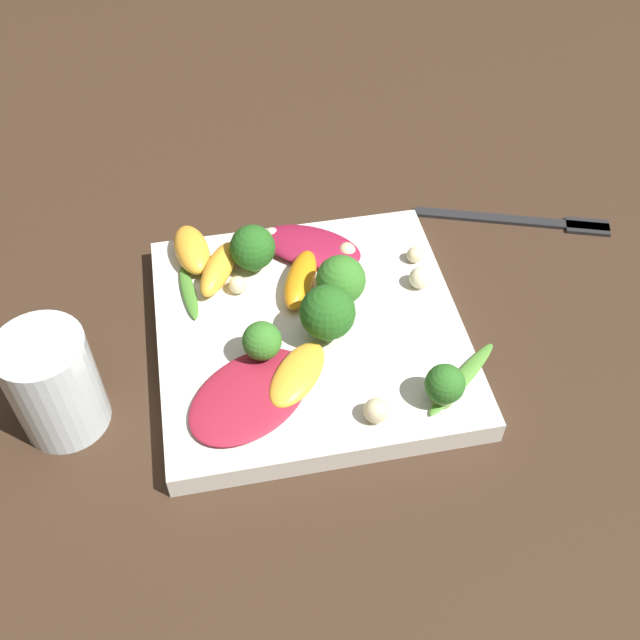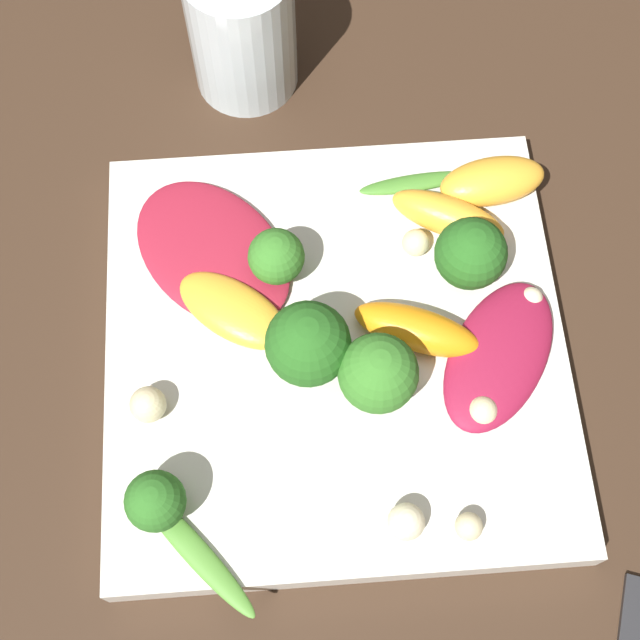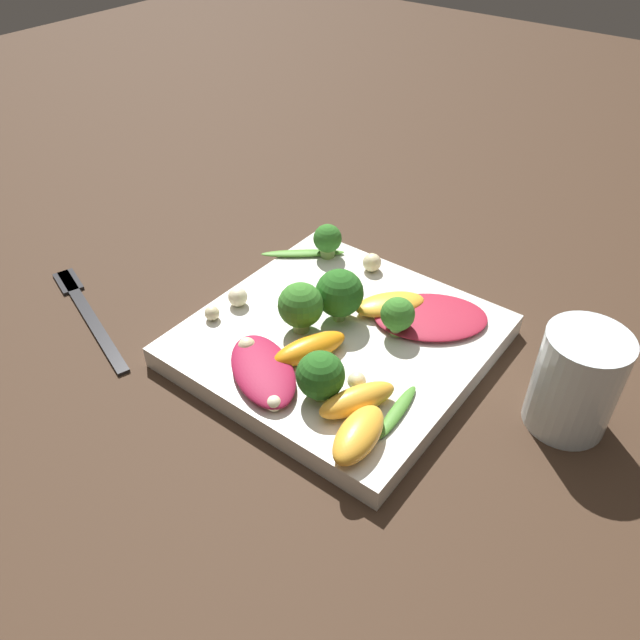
# 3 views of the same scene
# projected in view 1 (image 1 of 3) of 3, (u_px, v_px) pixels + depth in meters

# --- Properties ---
(ground_plane) EXTENTS (2.40, 2.40, 0.00)m
(ground_plane) POSITION_uv_depth(u_px,v_px,m) (310.00, 341.00, 0.62)
(ground_plane) COLOR #382619
(plate) EXTENTS (0.24, 0.24, 0.02)m
(plate) POSITION_uv_depth(u_px,v_px,m) (310.00, 333.00, 0.61)
(plate) COLOR silver
(plate) RESTS_ON ground_plane
(drinking_glass) EXTENTS (0.06, 0.06, 0.09)m
(drinking_glass) POSITION_uv_depth(u_px,v_px,m) (53.00, 384.00, 0.54)
(drinking_glass) COLOR silver
(drinking_glass) RESTS_ON ground_plane
(fork) EXTENTS (0.07, 0.18, 0.01)m
(fork) POSITION_uv_depth(u_px,v_px,m) (534.00, 221.00, 0.71)
(fork) COLOR #262628
(fork) RESTS_ON ground_plane
(radicchio_leaf_0) EXTENTS (0.09, 0.10, 0.01)m
(radicchio_leaf_0) POSITION_uv_depth(u_px,v_px,m) (311.00, 246.00, 0.66)
(radicchio_leaf_0) COLOR maroon
(radicchio_leaf_0) RESTS_ON plate
(radicchio_leaf_1) EXTENTS (0.12, 0.12, 0.01)m
(radicchio_leaf_1) POSITION_uv_depth(u_px,v_px,m) (250.00, 395.00, 0.55)
(radicchio_leaf_1) COLOR maroon
(radicchio_leaf_1) RESTS_ON plate
(orange_segment_0) EXTENTS (0.07, 0.07, 0.01)m
(orange_segment_0) POSITION_uv_depth(u_px,v_px,m) (297.00, 374.00, 0.56)
(orange_segment_0) COLOR #FCAD33
(orange_segment_0) RESTS_ON plate
(orange_segment_1) EXTENTS (0.06, 0.04, 0.02)m
(orange_segment_1) POSITION_uv_depth(u_px,v_px,m) (192.00, 250.00, 0.65)
(orange_segment_1) COLOR #FCAD33
(orange_segment_1) RESTS_ON plate
(orange_segment_2) EXTENTS (0.07, 0.05, 0.02)m
(orange_segment_2) POSITION_uv_depth(u_px,v_px,m) (301.00, 279.00, 0.62)
(orange_segment_2) COLOR orange
(orange_segment_2) RESTS_ON plate
(orange_segment_3) EXTENTS (0.07, 0.05, 0.02)m
(orange_segment_3) POSITION_uv_depth(u_px,v_px,m) (219.00, 269.00, 0.63)
(orange_segment_3) COLOR #FCAD33
(orange_segment_3) RESTS_ON plate
(broccoli_floret_0) EXTENTS (0.04, 0.04, 0.05)m
(broccoli_floret_0) POSITION_uv_depth(u_px,v_px,m) (341.00, 281.00, 0.60)
(broccoli_floret_0) COLOR #84AD5B
(broccoli_floret_0) RESTS_ON plate
(broccoli_floret_1) EXTENTS (0.04, 0.04, 0.04)m
(broccoli_floret_1) POSITION_uv_depth(u_px,v_px,m) (253.00, 248.00, 0.63)
(broccoli_floret_1) COLOR #7A9E51
(broccoli_floret_1) RESTS_ON plate
(broccoli_floret_2) EXTENTS (0.03, 0.03, 0.04)m
(broccoli_floret_2) POSITION_uv_depth(u_px,v_px,m) (262.00, 342.00, 0.56)
(broccoli_floret_2) COLOR #7A9E51
(broccoli_floret_2) RESTS_ON plate
(broccoli_floret_3) EXTENTS (0.03, 0.03, 0.04)m
(broccoli_floret_3) POSITION_uv_depth(u_px,v_px,m) (445.00, 385.00, 0.54)
(broccoli_floret_3) COLOR #7A9E51
(broccoli_floret_3) RESTS_ON plate
(broccoli_floret_4) EXTENTS (0.04, 0.04, 0.05)m
(broccoli_floret_4) POSITION_uv_depth(u_px,v_px,m) (328.00, 313.00, 0.57)
(broccoli_floret_4) COLOR #84AD5B
(broccoli_floret_4) RESTS_ON plate
(arugula_sprig_0) EXTENTS (0.06, 0.02, 0.01)m
(arugula_sprig_0) POSITION_uv_depth(u_px,v_px,m) (189.00, 292.00, 0.62)
(arugula_sprig_0) COLOR #47842D
(arugula_sprig_0) RESTS_ON plate
(arugula_sprig_1) EXTENTS (0.07, 0.08, 0.00)m
(arugula_sprig_1) POSITION_uv_depth(u_px,v_px,m) (462.00, 378.00, 0.56)
(arugula_sprig_1) COLOR #518E33
(arugula_sprig_1) RESTS_ON plate
(macadamia_nut_0) EXTENTS (0.02, 0.02, 0.02)m
(macadamia_nut_0) POSITION_uv_depth(u_px,v_px,m) (420.00, 278.00, 0.63)
(macadamia_nut_0) COLOR beige
(macadamia_nut_0) RESTS_ON plate
(macadamia_nut_1) EXTENTS (0.02, 0.02, 0.02)m
(macadamia_nut_1) POSITION_uv_depth(u_px,v_px,m) (376.00, 411.00, 0.54)
(macadamia_nut_1) COLOR beige
(macadamia_nut_1) RESTS_ON plate
(macadamia_nut_2) EXTENTS (0.02, 0.02, 0.02)m
(macadamia_nut_2) POSITION_uv_depth(u_px,v_px,m) (347.00, 251.00, 0.65)
(macadamia_nut_2) COLOR beige
(macadamia_nut_2) RESTS_ON plate
(macadamia_nut_3) EXTENTS (0.01, 0.01, 0.01)m
(macadamia_nut_3) POSITION_uv_depth(u_px,v_px,m) (272.00, 234.00, 0.67)
(macadamia_nut_3) COLOR beige
(macadamia_nut_3) RESTS_ON plate
(macadamia_nut_4) EXTENTS (0.02, 0.02, 0.02)m
(macadamia_nut_4) POSITION_uv_depth(u_px,v_px,m) (238.00, 285.00, 0.62)
(macadamia_nut_4) COLOR beige
(macadamia_nut_4) RESTS_ON plate
(macadamia_nut_5) EXTENTS (0.01, 0.01, 0.01)m
(macadamia_nut_5) POSITION_uv_depth(u_px,v_px,m) (414.00, 255.00, 0.65)
(macadamia_nut_5) COLOR beige
(macadamia_nut_5) RESTS_ON plate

